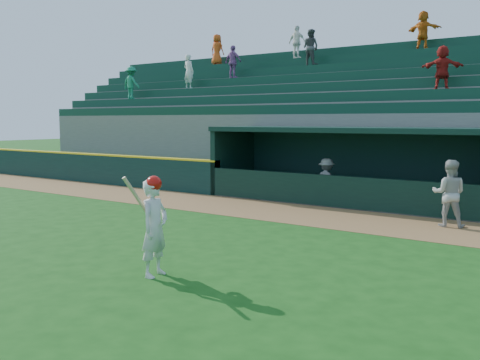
{
  "coord_description": "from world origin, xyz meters",
  "views": [
    {
      "loc": [
        7.14,
        -8.47,
        2.68
      ],
      "look_at": [
        0.0,
        1.6,
        1.3
      ],
      "focal_mm": 40.0,
      "sensor_mm": 36.0,
      "label": 1
    }
  ],
  "objects": [
    {
      "name": "stands",
      "position": [
        -0.02,
        12.57,
        2.4
      ],
      "size": [
        34.5,
        6.25,
        7.07
      ],
      "color": "slate",
      "rests_on": "ground"
    },
    {
      "name": "dugout",
      "position": [
        0.0,
        8.0,
        1.36
      ],
      "size": [
        9.4,
        2.8,
        2.46
      ],
      "color": "slate",
      "rests_on": "ground"
    },
    {
      "name": "dugout_player_front",
      "position": [
        3.73,
        5.45,
        0.85
      ],
      "size": [
        0.94,
        0.8,
        1.7
      ],
      "primitive_type": "imported",
      "rotation": [
        0.0,
        0.0,
        3.34
      ],
      "color": "#ADADA8",
      "rests_on": "ground"
    },
    {
      "name": "field_wall_left",
      "position": [
        -12.25,
        6.55,
        0.6
      ],
      "size": [
        15.5,
        0.3,
        1.2
      ],
      "primitive_type": "cube",
      "color": "black",
      "rests_on": "ground"
    },
    {
      "name": "ground",
      "position": [
        0.0,
        0.0,
        0.0
      ],
      "size": [
        120.0,
        120.0,
        0.0
      ],
      "primitive_type": "plane",
      "color": "#154711",
      "rests_on": "ground"
    },
    {
      "name": "warning_track",
      "position": [
        0.0,
        4.9,
        0.01
      ],
      "size": [
        40.0,
        3.0,
        0.01
      ],
      "primitive_type": "cube",
      "color": "brown",
      "rests_on": "ground"
    },
    {
      "name": "wall_stripe_left",
      "position": [
        -12.25,
        6.55,
        1.23
      ],
      "size": [
        15.5,
        0.32,
        0.06
      ],
      "primitive_type": "cube",
      "color": "yellow",
      "rests_on": "field_wall_left"
    },
    {
      "name": "batter_at_plate",
      "position": [
        0.72,
        -1.96,
        0.88
      ],
      "size": [
        0.55,
        0.8,
        1.76
      ],
      "color": "silver",
      "rests_on": "ground"
    },
    {
      "name": "dugout_player_inside",
      "position": [
        -0.54,
        7.23,
        0.73
      ],
      "size": [
        1.02,
        0.69,
        1.46
      ],
      "primitive_type": "imported",
      "rotation": [
        0.0,
        0.0,
        2.98
      ],
      "color": "gray",
      "rests_on": "ground"
    }
  ]
}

